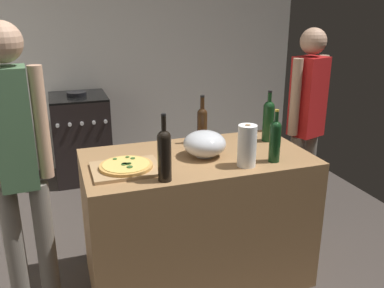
{
  "coord_description": "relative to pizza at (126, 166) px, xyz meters",
  "views": [
    {
      "loc": [
        -0.79,
        -1.57,
        1.83
      ],
      "look_at": [
        0.04,
        0.89,
        0.95
      ],
      "focal_mm": 38.84,
      "sensor_mm": 36.0,
      "label": 1
    }
  ],
  "objects": [
    {
      "name": "wine_bottle_dark",
      "position": [
        0.6,
        0.34,
        0.11
      ],
      "size": [
        0.07,
        0.07,
        0.34
      ],
      "color": "#331E0F",
      "rests_on": "counter"
    },
    {
      "name": "paper_towel_roll",
      "position": [
        0.7,
        -0.16,
        0.1
      ],
      "size": [
        0.11,
        0.11,
        0.26
      ],
      "color": "white",
      "rests_on": "counter"
    },
    {
      "name": "wine_bottle_amber",
      "position": [
        0.9,
        -0.14,
        0.11
      ],
      "size": [
        0.07,
        0.07,
        0.33
      ],
      "color": "#143819",
      "rests_on": "counter"
    },
    {
      "name": "wine_bottle_clear",
      "position": [
        0.18,
        -0.21,
        0.13
      ],
      "size": [
        0.08,
        0.08,
        0.38
      ],
      "color": "black",
      "rests_on": "counter"
    },
    {
      "name": "mixing_bowl",
      "position": [
        0.52,
        0.08,
        0.05
      ],
      "size": [
        0.27,
        0.27,
        0.17
      ],
      "color": "#B2B2B7",
      "rests_on": "counter"
    },
    {
      "name": "wine_bottle_green",
      "position": [
        1.05,
        0.23,
        0.13
      ],
      "size": [
        0.08,
        0.08,
        0.36
      ],
      "color": "#143819",
      "rests_on": "counter"
    },
    {
      "name": "person_in_red",
      "position": [
        1.53,
        0.46,
        0.03
      ],
      "size": [
        0.38,
        0.26,
        1.66
      ],
      "color": "slate",
      "rests_on": "ground_plane"
    },
    {
      "name": "cutting_board",
      "position": [
        -0.0,
        -0.0,
        -0.02
      ],
      "size": [
        0.4,
        0.32,
        0.02
      ],
      "primitive_type": "cube",
      "color": "tan",
      "rests_on": "counter"
    },
    {
      "name": "ground_plane",
      "position": [
        0.43,
        0.91,
        -0.94
      ],
      "size": [
        4.24,
        3.8,
        0.02
      ],
      "primitive_type": "cube",
      "color": "#3F3833"
    },
    {
      "name": "stove",
      "position": [
        -0.12,
        2.16,
        -0.47
      ],
      "size": [
        0.58,
        0.64,
        0.96
      ],
      "color": "black",
      "rests_on": "ground_plane"
    },
    {
      "name": "counter",
      "position": [
        0.47,
        0.1,
        -0.48
      ],
      "size": [
        1.45,
        0.78,
        0.9
      ],
      "primitive_type": "cube",
      "color": "#9E7247",
      "rests_on": "ground_plane"
    },
    {
      "name": "kitchen_wall_rear",
      "position": [
        0.43,
        2.56,
        0.37
      ],
      "size": [
        4.24,
        0.1,
        2.6
      ],
      "primitive_type": "cube",
      "color": "beige",
      "rests_on": "ground_plane"
    },
    {
      "name": "pizza",
      "position": [
        0.0,
        0.0,
        0.0
      ],
      "size": [
        0.31,
        0.31,
        0.03
      ],
      "color": "tan",
      "rests_on": "cutting_board"
    },
    {
      "name": "person_in_stripes",
      "position": [
        -0.58,
        0.03,
        0.08
      ],
      "size": [
        0.36,
        0.21,
        1.76
      ],
      "color": "slate",
      "rests_on": "ground_plane"
    }
  ]
}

